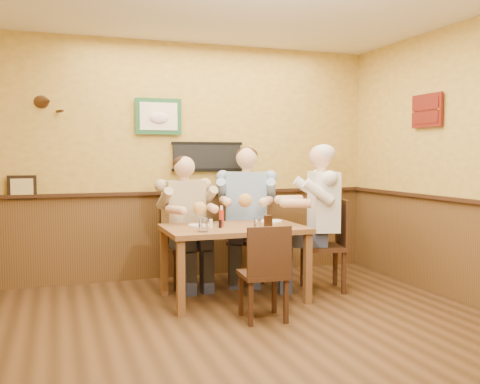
# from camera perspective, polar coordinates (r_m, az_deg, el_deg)

# --- Properties ---
(room) EXTENTS (5.02, 5.03, 2.81)m
(room) POSITION_cam_1_polar(r_m,az_deg,el_deg) (4.23, 1.56, 6.89)
(room) COLOR #362210
(room) RESTS_ON ground
(dining_table) EXTENTS (1.40, 0.90, 0.75)m
(dining_table) POSITION_cam_1_polar(r_m,az_deg,el_deg) (5.43, -0.67, -4.64)
(dining_table) COLOR brown
(dining_table) RESTS_ON ground
(chair_back_left) EXTENTS (0.48, 0.48, 0.92)m
(chair_back_left) POSITION_cam_1_polar(r_m,az_deg,el_deg) (6.03, -6.00, -5.71)
(chair_back_left) COLOR #392112
(chair_back_left) RESTS_ON ground
(chair_back_right) EXTENTS (0.59, 0.59, 0.98)m
(chair_back_right) POSITION_cam_1_polar(r_m,az_deg,el_deg) (6.30, 0.72, -4.97)
(chair_back_right) COLOR #392112
(chair_back_right) RESTS_ON ground
(chair_right_end) EXTENTS (0.56, 0.56, 1.00)m
(chair_right_end) POSITION_cam_1_polar(r_m,az_deg,el_deg) (5.89, 8.84, -5.58)
(chair_right_end) COLOR #392112
(chair_right_end) RESTS_ON ground
(chair_near_side) EXTENTS (0.42, 0.42, 0.86)m
(chair_near_side) POSITION_cam_1_polar(r_m,az_deg,el_deg) (4.81, 2.47, -8.52)
(chair_near_side) COLOR #392112
(chair_near_side) RESTS_ON ground
(diner_tan_shirt) EXTENTS (0.69, 0.69, 1.31)m
(diner_tan_shirt) POSITION_cam_1_polar(r_m,az_deg,el_deg) (6.00, -6.01, -3.86)
(diner_tan_shirt) COLOR tan
(diner_tan_shirt) RESTS_ON ground
(diner_blue_polo) EXTENTS (0.84, 0.84, 1.40)m
(diner_blue_polo) POSITION_cam_1_polar(r_m,az_deg,el_deg) (6.27, 0.72, -3.08)
(diner_blue_polo) COLOR #7E9ABD
(diner_blue_polo) RESTS_ON ground
(diner_white_elder) EXTENTS (0.80, 0.80, 1.42)m
(diner_white_elder) POSITION_cam_1_polar(r_m,az_deg,el_deg) (5.86, 8.86, -3.52)
(diner_white_elder) COLOR silver
(diner_white_elder) RESTS_ON ground
(water_glass_left) EXTENTS (0.11, 0.11, 0.13)m
(water_glass_left) POSITION_cam_1_polar(r_m,az_deg,el_deg) (5.04, -3.95, -3.50)
(water_glass_left) COLOR white
(water_glass_left) RESTS_ON dining_table
(water_glass_mid) EXTENTS (0.09, 0.09, 0.11)m
(water_glass_mid) POSITION_cam_1_polar(r_m,az_deg,el_deg) (5.20, 1.87, -3.38)
(water_glass_mid) COLOR silver
(water_glass_mid) RESTS_ON dining_table
(cola_tumbler) EXTENTS (0.10, 0.10, 0.12)m
(cola_tumbler) POSITION_cam_1_polar(r_m,az_deg,el_deg) (5.38, 3.02, -3.10)
(cola_tumbler) COLOR black
(cola_tumbler) RESTS_ON dining_table
(hot_sauce_bottle) EXTENTS (0.06, 0.06, 0.19)m
(hot_sauce_bottle) POSITION_cam_1_polar(r_m,az_deg,el_deg) (5.38, -1.99, -2.70)
(hot_sauce_bottle) COLOR red
(hot_sauce_bottle) RESTS_ON dining_table
(salt_shaker) EXTENTS (0.04, 0.04, 0.09)m
(salt_shaker) POSITION_cam_1_polar(r_m,az_deg,el_deg) (5.27, -3.13, -3.41)
(salt_shaker) COLOR white
(salt_shaker) RESTS_ON dining_table
(pepper_shaker) EXTENTS (0.04, 0.04, 0.08)m
(pepper_shaker) POSITION_cam_1_polar(r_m,az_deg,el_deg) (5.30, -2.12, -3.41)
(pepper_shaker) COLOR black
(pepper_shaker) RESTS_ON dining_table
(plate_far_left) EXTENTS (0.23, 0.23, 0.01)m
(plate_far_left) POSITION_cam_1_polar(r_m,az_deg,el_deg) (5.46, -4.36, -3.55)
(plate_far_left) COLOR silver
(plate_far_left) RESTS_ON dining_table
(plate_far_right) EXTENTS (0.29, 0.29, 0.02)m
(plate_far_right) POSITION_cam_1_polar(r_m,az_deg,el_deg) (5.78, 3.27, -3.11)
(plate_far_right) COLOR white
(plate_far_right) RESTS_ON dining_table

